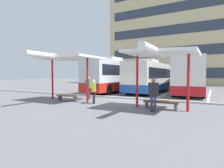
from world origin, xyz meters
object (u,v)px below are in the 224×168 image
at_px(coach_bus_1, 152,78).
at_px(waiting_passenger_1, 153,92).
at_px(waiting_passenger_0, 88,86).
at_px(bench_1, 161,103).
at_px(coach_bus_0, 118,76).
at_px(waiting_shelter_1, 160,54).
at_px(waiting_passenger_2, 94,90).
at_px(coach_bus_2, 190,76).
at_px(bench_0, 67,96).
at_px(waiting_shelter_0, 66,59).

relative_size(coach_bus_1, waiting_passenger_1, 6.33).
bearing_deg(waiting_passenger_0, bench_1, -15.44).
bearing_deg(coach_bus_0, waiting_passenger_1, -54.69).
bearing_deg(waiting_passenger_0, waiting_passenger_1, -24.12).
bearing_deg(bench_1, waiting_shelter_1, -90.00).
distance_m(coach_bus_1, waiting_passenger_1, 11.85).
xyz_separation_m(waiting_passenger_0, waiting_passenger_2, (1.73, -1.78, -0.13)).
relative_size(coach_bus_2, waiting_passenger_1, 6.52).
bearing_deg(coach_bus_1, bench_1, -70.96).
distance_m(coach_bus_2, waiting_passenger_0, 10.93).
bearing_deg(bench_1, coach_bus_0, 128.71).
distance_m(coach_bus_0, coach_bus_2, 7.73).
relative_size(coach_bus_2, bench_0, 6.68).
distance_m(waiting_shelter_1, waiting_passenger_0, 6.72).
bearing_deg(coach_bus_0, bench_0, -87.18).
xyz_separation_m(waiting_shelter_0, waiting_passenger_1, (6.61, -0.86, -2.05)).
xyz_separation_m(coach_bus_0, waiting_passenger_0, (1.07, -7.28, -0.74)).
distance_m(coach_bus_1, waiting_shelter_1, 11.29).
bearing_deg(coach_bus_0, bench_1, -51.29).
bearing_deg(bench_1, coach_bus_1, 109.04).
relative_size(coach_bus_0, coach_bus_1, 1.01).
xyz_separation_m(waiting_shelter_0, bench_1, (6.75, 0.12, -2.72)).
xyz_separation_m(coach_bus_1, bench_0, (-3.18, -10.36, -1.29)).
bearing_deg(coach_bus_1, coach_bus_2, 1.24).
xyz_separation_m(coach_bus_0, waiting_shelter_0, (0.44, -9.09, 1.29)).
height_order(bench_1, waiting_passenger_2, waiting_passenger_2).
bearing_deg(coach_bus_1, coach_bus_0, -159.20).
distance_m(waiting_shelter_0, bench_1, 7.27).
xyz_separation_m(waiting_shelter_0, bench_0, (-0.00, 0.10, -2.72)).
relative_size(coach_bus_2, waiting_shelter_1, 2.45).
xyz_separation_m(coach_bus_0, waiting_shelter_1, (7.19, -9.25, 1.23)).
bearing_deg(bench_1, waiting_passenger_0, 164.56).
distance_m(bench_1, waiting_passenger_0, 6.38).
relative_size(coach_bus_1, waiting_passenger_2, 6.92).
xyz_separation_m(coach_bus_1, waiting_shelter_0, (-3.18, -10.46, 1.44)).
relative_size(coach_bus_1, bench_1, 5.79).
bearing_deg(bench_0, coach_bus_1, 72.95).
bearing_deg(waiting_passenger_0, waiting_passenger_2, -45.78).
relative_size(coach_bus_2, waiting_shelter_0, 2.24).
distance_m(bench_0, waiting_passenger_1, 6.71).
xyz_separation_m(coach_bus_1, coach_bus_2, (3.97, 0.09, 0.16)).
distance_m(coach_bus_0, waiting_shelter_0, 9.19).
relative_size(coach_bus_1, coach_bus_2, 0.97).
distance_m(coach_bus_1, bench_0, 10.91).
relative_size(waiting_shelter_1, waiting_passenger_1, 2.66).
bearing_deg(bench_1, coach_bus_2, 87.78).
relative_size(waiting_shelter_0, bench_0, 2.98).
bearing_deg(coach_bus_1, waiting_passenger_2, -94.49).
xyz_separation_m(waiting_shelter_1, waiting_passenger_1, (-0.14, -0.71, -1.99)).
height_order(waiting_shelter_0, waiting_shelter_1, waiting_shelter_0).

